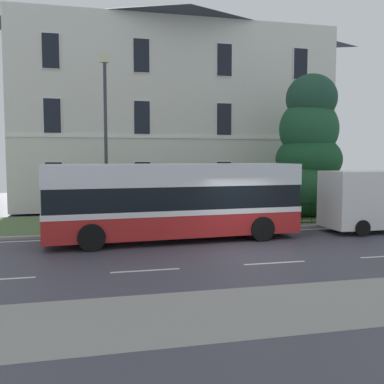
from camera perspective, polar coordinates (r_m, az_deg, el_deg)
The scene contains 8 objects.
ground_plane at distance 16.58m, azimuth 6.55°, elevation -6.83°, with size 60.00×56.00×0.18m.
georgian_townhouse at distance 30.19m, azimuth -2.78°, elevation 11.28°, with size 20.05×8.56×13.23m.
iron_verge_railing at distance 19.49m, azimuth 3.12°, elevation -3.19°, with size 12.16×0.04×0.97m.
evergreen_tree at distance 24.66m, azimuth 14.68°, elevation 4.33°, with size 4.49×4.49×7.80m.
single_decker_bus at distance 17.06m, azimuth -2.34°, elevation -1.07°, with size 9.97×2.99×2.99m.
white_panel_van at distance 20.83m, azimuth 23.08°, elevation -1.03°, with size 5.38×2.18×2.65m.
street_lamp_post at distance 19.13m, azimuth -11.19°, elevation 7.77°, with size 0.36×0.24×7.45m.
litter_bin at distance 19.87m, azimuth -0.74°, elevation -2.89°, with size 0.56×0.56×1.09m.
Camera 1 is at (-5.50, -14.13, 3.27)m, focal length 40.93 mm.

